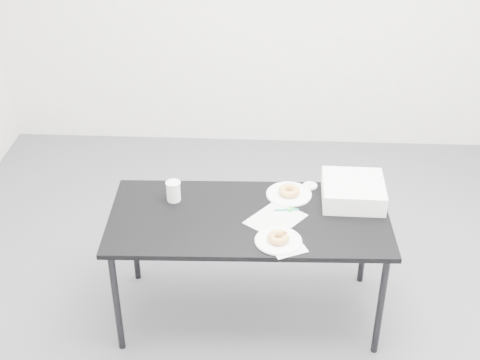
{
  "coord_description": "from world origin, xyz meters",
  "views": [
    {
      "loc": [
        0.18,
        -3.04,
        2.73
      ],
      "look_at": [
        0.02,
        0.02,
        0.82
      ],
      "focal_mm": 50.0,
      "sensor_mm": 36.0,
      "label": 1
    }
  ],
  "objects_px": {
    "table": "(249,224)",
    "donut_far": "(289,191)",
    "pen": "(286,210)",
    "scorecard": "(276,219)",
    "plate_near": "(278,241)",
    "donut_near": "(278,237)",
    "coffee_cup": "(173,191)",
    "plate_far": "(289,194)",
    "bakery_box": "(353,191)"
  },
  "relations": [
    {
      "from": "plate_far",
      "to": "donut_far",
      "type": "xyz_separation_m",
      "value": [
        0.0,
        0.0,
        0.02
      ]
    },
    {
      "from": "pen",
      "to": "table",
      "type": "bearing_deg",
      "value": -168.05
    },
    {
      "from": "pen",
      "to": "donut_near",
      "type": "relative_size",
      "value": 1.18
    },
    {
      "from": "scorecard",
      "to": "donut_far",
      "type": "xyz_separation_m",
      "value": [
        0.07,
        0.24,
        0.03
      ]
    },
    {
      "from": "donut_far",
      "to": "pen",
      "type": "bearing_deg",
      "value": -95.71
    },
    {
      "from": "scorecard",
      "to": "pen",
      "type": "bearing_deg",
      "value": 92.6
    },
    {
      "from": "table",
      "to": "bakery_box",
      "type": "relative_size",
      "value": 4.54
    },
    {
      "from": "plate_near",
      "to": "donut_near",
      "type": "distance_m",
      "value": 0.02
    },
    {
      "from": "plate_near",
      "to": "pen",
      "type": "bearing_deg",
      "value": 81.34
    },
    {
      "from": "donut_near",
      "to": "coffee_cup",
      "type": "relative_size",
      "value": 0.97
    },
    {
      "from": "plate_far",
      "to": "bakery_box",
      "type": "bearing_deg",
      "value": -4.95
    },
    {
      "from": "plate_near",
      "to": "coffee_cup",
      "type": "distance_m",
      "value": 0.68
    },
    {
      "from": "coffee_cup",
      "to": "bakery_box",
      "type": "height_order",
      "value": "coffee_cup"
    },
    {
      "from": "plate_near",
      "to": "coffee_cup",
      "type": "bearing_deg",
      "value": 148.62
    },
    {
      "from": "pen",
      "to": "donut_far",
      "type": "relative_size",
      "value": 1.11
    },
    {
      "from": "scorecard",
      "to": "plate_near",
      "type": "height_order",
      "value": "plate_near"
    },
    {
      "from": "table",
      "to": "coffee_cup",
      "type": "distance_m",
      "value": 0.46
    },
    {
      "from": "table",
      "to": "donut_near",
      "type": "distance_m",
      "value": 0.28
    },
    {
      "from": "pen",
      "to": "plate_far",
      "type": "height_order",
      "value": "pen"
    },
    {
      "from": "scorecard",
      "to": "coffee_cup",
      "type": "distance_m",
      "value": 0.59
    },
    {
      "from": "coffee_cup",
      "to": "bakery_box",
      "type": "distance_m",
      "value": 0.99
    },
    {
      "from": "scorecard",
      "to": "donut_near",
      "type": "height_order",
      "value": "donut_near"
    },
    {
      "from": "plate_far",
      "to": "plate_near",
      "type": "bearing_deg",
      "value": -97.59
    },
    {
      "from": "plate_far",
      "to": "donut_far",
      "type": "relative_size",
      "value": 2.13
    },
    {
      "from": "donut_near",
      "to": "bakery_box",
      "type": "xyz_separation_m",
      "value": [
        0.41,
        0.41,
        0.03
      ]
    },
    {
      "from": "donut_far",
      "to": "coffee_cup",
      "type": "xyz_separation_m",
      "value": [
        -0.64,
        -0.08,
        0.03
      ]
    },
    {
      "from": "plate_far",
      "to": "donut_far",
      "type": "distance_m",
      "value": 0.02
    },
    {
      "from": "pen",
      "to": "donut_far",
      "type": "xyz_separation_m",
      "value": [
        0.02,
        0.16,
        0.02
      ]
    },
    {
      "from": "scorecard",
      "to": "plate_near",
      "type": "xyz_separation_m",
      "value": [
        0.02,
        -0.2,
        0.01
      ]
    },
    {
      "from": "pen",
      "to": "bakery_box",
      "type": "relative_size",
      "value": 0.4
    },
    {
      "from": "table",
      "to": "plate_near",
      "type": "bearing_deg",
      "value": -55.93
    },
    {
      "from": "plate_far",
      "to": "bakery_box",
      "type": "distance_m",
      "value": 0.36
    },
    {
      "from": "table",
      "to": "scorecard",
      "type": "height_order",
      "value": "scorecard"
    },
    {
      "from": "plate_far",
      "to": "coffee_cup",
      "type": "xyz_separation_m",
      "value": [
        -0.64,
        -0.08,
        0.05
      ]
    },
    {
      "from": "scorecard",
      "to": "coffee_cup",
      "type": "relative_size",
      "value": 2.46
    },
    {
      "from": "pen",
      "to": "donut_near",
      "type": "distance_m",
      "value": 0.28
    },
    {
      "from": "table",
      "to": "bakery_box",
      "type": "height_order",
      "value": "bakery_box"
    },
    {
      "from": "plate_near",
      "to": "plate_far",
      "type": "distance_m",
      "value": 0.44
    },
    {
      "from": "donut_far",
      "to": "bakery_box",
      "type": "height_order",
      "value": "bakery_box"
    },
    {
      "from": "table",
      "to": "plate_far",
      "type": "xyz_separation_m",
      "value": [
        0.21,
        0.22,
        0.06
      ]
    },
    {
      "from": "coffee_cup",
      "to": "scorecard",
      "type": "bearing_deg",
      "value": -15.49
    },
    {
      "from": "donut_far",
      "to": "coffee_cup",
      "type": "height_order",
      "value": "coffee_cup"
    },
    {
      "from": "donut_far",
      "to": "plate_near",
      "type": "bearing_deg",
      "value": -97.59
    },
    {
      "from": "table",
      "to": "donut_far",
      "type": "height_order",
      "value": "donut_far"
    },
    {
      "from": "donut_far",
      "to": "coffee_cup",
      "type": "distance_m",
      "value": 0.64
    },
    {
      "from": "donut_far",
      "to": "plate_far",
      "type": "bearing_deg",
      "value": 0.0
    },
    {
      "from": "table",
      "to": "donut_near",
      "type": "relative_size",
      "value": 13.52
    },
    {
      "from": "plate_near",
      "to": "donut_far",
      "type": "height_order",
      "value": "donut_far"
    },
    {
      "from": "pen",
      "to": "bakery_box",
      "type": "xyz_separation_m",
      "value": [
        0.37,
        0.13,
        0.05
      ]
    },
    {
      "from": "plate_far",
      "to": "coffee_cup",
      "type": "bearing_deg",
      "value": -172.42
    }
  ]
}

